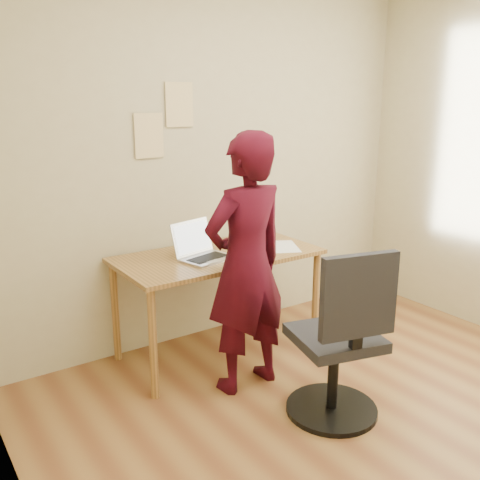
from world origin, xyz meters
TOP-DOWN VIEW (x-y plane):
  - room at (0.00, 0.00)m, footprint 3.58×3.58m
  - desk at (-0.23, 1.38)m, footprint 1.40×0.70m
  - laptop at (-0.38, 1.35)m, footprint 0.40×0.37m
  - paper_sheet at (0.24, 1.27)m, footprint 0.35×0.39m
  - phone at (-0.07, 1.18)m, footprint 0.08×0.13m
  - wall_note_left at (-0.55, 1.74)m, footprint 0.21×0.00m
  - wall_note_mid at (-0.31, 1.74)m, footprint 0.21×0.00m
  - wall_note_right at (0.31, 1.74)m, footprint 0.18×0.00m
  - office_chair at (-0.11, 0.29)m, footprint 0.55×0.56m
  - person at (-0.33, 0.90)m, footprint 0.61×0.42m

SIDE VIEW (x-z plane):
  - office_chair at x=-0.11m, z-range -0.07..0.95m
  - desk at x=-0.23m, z-range 0.28..1.02m
  - paper_sheet at x=0.24m, z-range 0.74..0.74m
  - phone at x=-0.07m, z-range 0.74..0.75m
  - laptop at x=-0.38m, z-range 0.67..0.91m
  - person at x=-0.33m, z-range 0.00..1.61m
  - room at x=0.00m, z-range -0.04..2.74m
  - wall_note_right at x=0.31m, z-range 1.27..1.51m
  - wall_note_left at x=-0.55m, z-range 1.38..1.68m
  - wall_note_mid at x=-0.31m, z-range 1.59..1.89m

